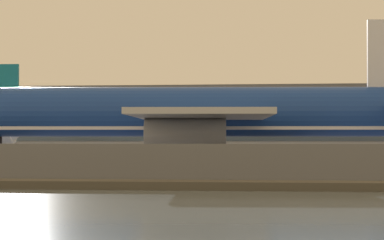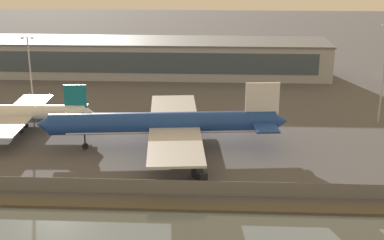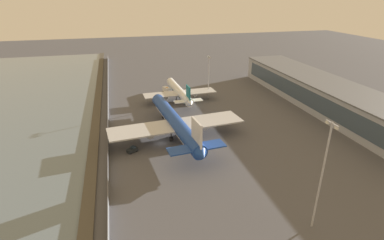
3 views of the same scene
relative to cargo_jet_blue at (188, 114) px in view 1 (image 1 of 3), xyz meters
The scene contains 6 objects.
ground_plane 8.35m from the cargo_jet_blue, 58.56° to the right, with size 500.00×500.00×0.00m, color #4C4C51.
shoreline_seawall 26.79m from the cargo_jet_blue, 82.51° to the right, with size 320.00×3.00×0.50m.
perimeter_fence 22.22m from the cargo_jet_blue, 80.97° to the right, with size 280.00×0.10×2.65m.
cargo_jet_blue is the anchor object (origin of this frame).
baggage_tug 16.87m from the cargo_jet_blue, 64.44° to the right, with size 3.04×3.56×1.80m.
terminal_building 65.46m from the cargo_jet_blue, 99.13° to the left, with size 109.38×20.01×11.01m.
Camera 1 is at (7.17, -73.44, 2.98)m, focal length 85.00 mm.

